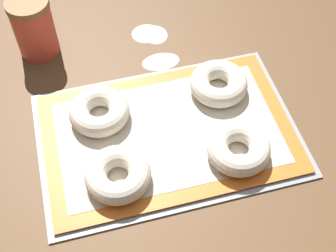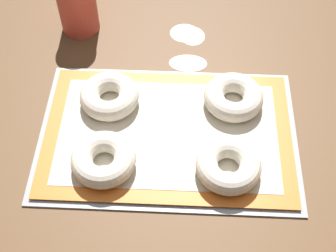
{
  "view_description": "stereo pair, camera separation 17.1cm",
  "coord_description": "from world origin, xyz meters",
  "px_view_note": "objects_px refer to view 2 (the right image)",
  "views": [
    {
      "loc": [
        -0.16,
        -0.55,
        0.8
      ],
      "look_at": [
        -0.01,
        -0.01,
        0.03
      ],
      "focal_mm": 50.0,
      "sensor_mm": 36.0,
      "label": 1
    },
    {
      "loc": [
        0.01,
        -0.57,
        0.8
      ],
      "look_at": [
        -0.01,
        -0.01,
        0.03
      ],
      "focal_mm": 50.0,
      "sensor_mm": 36.0,
      "label": 2
    }
  ],
  "objects_px": {
    "baking_tray": "(168,134)",
    "bagel_back_left": "(109,96)",
    "bagel_back_right": "(234,97)",
    "bagel_front_left": "(103,159)",
    "flour_canister": "(77,4)",
    "bagel_front_right": "(228,165)"
  },
  "relations": [
    {
      "from": "bagel_front_right",
      "to": "flour_canister",
      "type": "bearing_deg",
      "value": 130.68
    },
    {
      "from": "bagel_back_left",
      "to": "flour_canister",
      "type": "xyz_separation_m",
      "value": [
        -0.1,
        0.25,
        0.04
      ]
    },
    {
      "from": "bagel_back_left",
      "to": "bagel_back_right",
      "type": "distance_m",
      "value": 0.27
    },
    {
      "from": "bagel_front_right",
      "to": "flour_canister",
      "type": "relative_size",
      "value": 0.87
    },
    {
      "from": "bagel_back_right",
      "to": "bagel_front_right",
      "type": "bearing_deg",
      "value": -95.37
    },
    {
      "from": "bagel_front_left",
      "to": "flour_canister",
      "type": "xyz_separation_m",
      "value": [
        -0.11,
        0.41,
        0.04
      ]
    },
    {
      "from": "baking_tray",
      "to": "bagel_front_left",
      "type": "distance_m",
      "value": 0.15
    },
    {
      "from": "bagel_front_right",
      "to": "bagel_back_left",
      "type": "relative_size",
      "value": 1.0
    },
    {
      "from": "baking_tray",
      "to": "bagel_front_left",
      "type": "relative_size",
      "value": 4.21
    },
    {
      "from": "bagel_front_right",
      "to": "bagel_front_left",
      "type": "bearing_deg",
      "value": 179.36
    },
    {
      "from": "bagel_back_left",
      "to": "flour_canister",
      "type": "distance_m",
      "value": 0.27
    },
    {
      "from": "baking_tray",
      "to": "bagel_back_left",
      "type": "bearing_deg",
      "value": 150.26
    },
    {
      "from": "baking_tray",
      "to": "bagel_front_right",
      "type": "bearing_deg",
      "value": -36.34
    },
    {
      "from": "flour_canister",
      "to": "bagel_front_right",
      "type": "bearing_deg",
      "value": -49.32
    },
    {
      "from": "bagel_front_right",
      "to": "bagel_back_right",
      "type": "height_order",
      "value": "same"
    },
    {
      "from": "bagel_back_left",
      "to": "bagel_back_right",
      "type": "bearing_deg",
      "value": 1.91
    },
    {
      "from": "bagel_back_right",
      "to": "flour_canister",
      "type": "height_order",
      "value": "flour_canister"
    },
    {
      "from": "bagel_front_left",
      "to": "flour_canister",
      "type": "relative_size",
      "value": 0.87
    },
    {
      "from": "bagel_front_right",
      "to": "bagel_back_left",
      "type": "bearing_deg",
      "value": 146.95
    },
    {
      "from": "baking_tray",
      "to": "bagel_back_right",
      "type": "xyz_separation_m",
      "value": [
        0.14,
        0.08,
        0.03
      ]
    },
    {
      "from": "bagel_front_left",
      "to": "bagel_front_right",
      "type": "relative_size",
      "value": 1.0
    },
    {
      "from": "bagel_front_right",
      "to": "baking_tray",
      "type": "bearing_deg",
      "value": 143.66
    }
  ]
}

